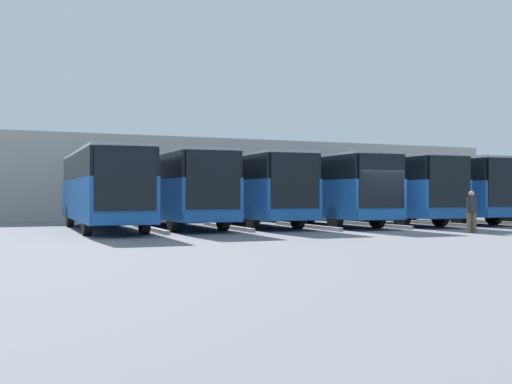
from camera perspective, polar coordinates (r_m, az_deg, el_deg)
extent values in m
plane|color=slate|center=(27.13, 11.25, -3.39)|extent=(600.00, 600.00, 0.00)
cube|color=#19519E|center=(37.97, 19.38, -0.51)|extent=(3.03, 10.86, 1.69)
cube|color=black|center=(37.99, 19.37, 1.55)|extent=(2.98, 10.70, 1.03)
cube|color=silver|center=(38.01, 19.37, 2.42)|extent=(2.91, 10.42, 0.12)
cylinder|color=black|center=(34.80, 21.63, -1.81)|extent=(0.36, 1.05, 1.04)
cylinder|color=black|center=(41.22, 17.47, -1.56)|extent=(0.36, 1.05, 1.04)
cylinder|color=black|center=(39.93, 15.11, -1.61)|extent=(0.36, 1.05, 1.04)
cube|color=#9E9E99|center=(35.62, 19.15, -2.49)|extent=(0.61, 6.38, 0.15)
cube|color=#19519E|center=(35.48, 15.51, -0.53)|extent=(3.03, 10.86, 1.69)
cube|color=black|center=(35.50, 15.51, 1.66)|extent=(2.98, 10.70, 1.03)
cube|color=black|center=(31.34, 21.42, 0.82)|extent=(2.12, 0.16, 2.22)
cube|color=#19519E|center=(31.35, 21.43, -1.72)|extent=(2.29, 0.19, 0.40)
cube|color=silver|center=(35.52, 15.51, 2.60)|extent=(2.91, 10.42, 0.12)
cylinder|color=black|center=(33.58, 20.37, -1.88)|extent=(0.36, 1.05, 1.04)
cylinder|color=black|center=(32.22, 17.56, -1.95)|extent=(0.36, 1.05, 1.04)
cylinder|color=black|center=(38.81, 13.82, -1.65)|extent=(0.36, 1.05, 1.04)
cylinder|color=black|center=(37.64, 11.19, -1.70)|extent=(0.36, 1.05, 1.04)
cube|color=#9E9E99|center=(33.16, 15.00, -2.67)|extent=(0.61, 6.38, 0.15)
cube|color=#19519E|center=(33.17, 11.11, -0.56)|extent=(3.03, 10.86, 1.69)
cube|color=black|center=(33.19, 11.11, 1.79)|extent=(2.98, 10.70, 1.03)
cube|color=black|center=(28.77, 16.86, 0.91)|extent=(2.12, 0.16, 2.22)
cube|color=#19519E|center=(28.78, 16.87, -1.87)|extent=(2.29, 0.19, 0.40)
cube|color=silver|center=(33.21, 11.11, 2.78)|extent=(2.91, 10.42, 0.12)
cylinder|color=black|center=(31.06, 16.05, -2.02)|extent=(0.36, 1.05, 1.04)
cylinder|color=black|center=(29.83, 12.83, -2.10)|extent=(0.36, 1.05, 1.04)
cylinder|color=black|center=(36.57, 9.71, -1.74)|extent=(0.36, 1.05, 1.04)
cylinder|color=black|center=(35.53, 6.79, -1.79)|extent=(0.36, 1.05, 1.04)
cube|color=#9E9E99|center=(30.88, 10.22, -2.86)|extent=(0.61, 6.38, 0.15)
cube|color=#19519E|center=(31.30, 5.84, -0.59)|extent=(3.03, 10.86, 1.69)
cube|color=black|center=(31.32, 5.84, 1.90)|extent=(2.98, 10.70, 1.03)
cube|color=black|center=(26.63, 11.13, 0.99)|extent=(2.12, 0.16, 2.22)
cube|color=#19519E|center=(26.63, 11.14, -2.01)|extent=(2.29, 0.19, 0.40)
cube|color=silver|center=(31.35, 5.84, 2.96)|extent=(2.91, 10.42, 0.12)
cylinder|color=black|center=(28.94, 10.71, -2.16)|extent=(0.36, 1.05, 1.04)
cylinder|color=black|center=(27.88, 7.03, -2.24)|extent=(0.36, 1.05, 1.04)
cylinder|color=black|center=(34.76, 4.88, -1.83)|extent=(0.36, 1.05, 1.04)
cylinder|color=black|center=(33.89, 1.68, -1.87)|extent=(0.36, 1.05, 1.04)
cube|color=#9E9E99|center=(29.07, 4.47, -3.03)|extent=(0.61, 6.38, 0.15)
cube|color=#19519E|center=(30.51, -0.71, -0.60)|extent=(3.03, 10.86, 1.69)
cube|color=black|center=(30.53, -0.71, 1.95)|extent=(2.98, 10.70, 1.03)
cube|color=black|center=(25.55, 3.54, 1.03)|extent=(2.12, 0.16, 2.22)
cube|color=#19519E|center=(25.55, 3.54, -2.09)|extent=(2.29, 0.19, 0.40)
cube|color=silver|center=(30.56, -0.71, 3.04)|extent=(2.91, 10.42, 0.12)
cylinder|color=black|center=(27.87, 3.73, -2.24)|extent=(0.36, 1.05, 1.04)
cylinder|color=black|center=(27.04, -0.32, -2.31)|extent=(0.36, 1.05, 1.04)
cylinder|color=black|center=(34.01, -1.02, -1.86)|extent=(0.36, 1.05, 1.04)
cylinder|color=black|center=(33.34, -4.42, -1.90)|extent=(0.36, 1.05, 1.04)
cube|color=#9E9E99|center=(28.38, -2.63, -3.10)|extent=(0.61, 6.38, 0.15)
cube|color=#19519E|center=(29.23, -6.97, -0.62)|extent=(3.03, 10.86, 1.69)
cube|color=black|center=(29.25, -6.97, 2.05)|extent=(2.98, 10.70, 1.03)
cube|color=black|center=(24.05, -3.79, 1.11)|extent=(2.12, 0.16, 2.22)
cube|color=#19519E|center=(24.06, -3.79, -2.21)|extent=(2.29, 0.19, 0.40)
cube|color=silver|center=(29.28, -6.97, 3.18)|extent=(2.91, 10.42, 0.12)
cylinder|color=black|center=(26.35, -2.95, -2.36)|extent=(0.36, 1.05, 1.04)
cylinder|color=black|center=(25.76, -7.41, -2.41)|extent=(0.36, 1.05, 1.04)
cylinder|color=black|center=(32.73, -6.62, -1.93)|extent=(0.36, 1.05, 1.04)
cylinder|color=black|center=(32.26, -10.25, -1.95)|extent=(0.36, 1.05, 1.04)
cube|color=#9E9E99|center=(27.23, -9.46, -3.22)|extent=(0.61, 6.38, 0.15)
cube|color=#19519E|center=(27.58, -13.41, -0.65)|extent=(3.03, 10.86, 1.69)
cube|color=black|center=(27.60, -13.41, 2.18)|extent=(2.98, 10.70, 1.03)
cube|color=black|center=(22.26, -11.51, 1.21)|extent=(2.12, 0.16, 2.22)
cube|color=#19519E|center=(22.27, -11.51, -2.37)|extent=(2.29, 0.19, 0.40)
cube|color=silver|center=(27.63, -13.41, 3.38)|extent=(2.91, 10.42, 0.12)
cylinder|color=black|center=(24.49, -9.90, -2.53)|extent=(0.36, 1.05, 1.04)
cylinder|color=black|center=(24.16, -14.81, -2.56)|extent=(0.36, 1.05, 1.04)
cylinder|color=black|center=(31.04, -12.33, -2.02)|extent=(0.36, 1.05, 1.04)
cylinder|color=black|center=(30.78, -16.21, -2.04)|extent=(0.36, 1.05, 1.04)
cylinder|color=brown|center=(26.44, 18.82, -2.61)|extent=(0.23, 0.23, 0.80)
cylinder|color=brown|center=(26.36, 18.42, -2.61)|extent=(0.23, 0.23, 0.80)
cylinder|color=#262628|center=(26.38, 18.62, -1.06)|extent=(0.47, 0.47, 0.63)
sphere|color=tan|center=(26.37, 18.62, -0.14)|extent=(0.22, 0.22, 0.22)
cube|color=#A8A399|center=(44.62, -3.79, 1.10)|extent=(39.09, 9.08, 5.01)
cube|color=silver|center=(50.41, -6.23, 3.52)|extent=(39.09, 3.00, 0.24)
cylinder|color=slate|center=(57.09, 6.55, 0.70)|extent=(0.20, 0.20, 4.76)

